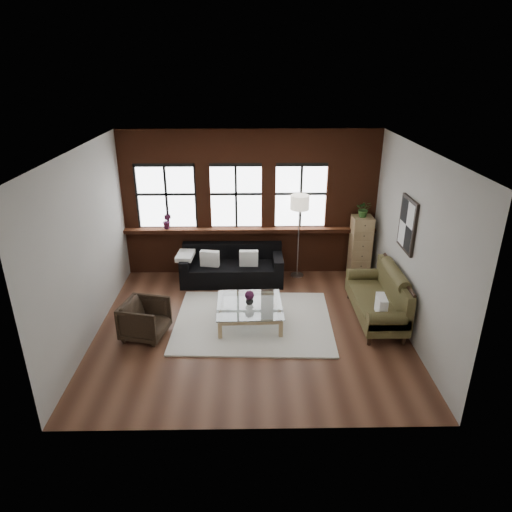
{
  "coord_description": "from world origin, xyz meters",
  "views": [
    {
      "loc": [
        -0.03,
        -7.12,
        4.45
      ],
      "look_at": [
        0.1,
        0.6,
        1.15
      ],
      "focal_mm": 32.0,
      "sensor_mm": 36.0,
      "label": 1
    }
  ],
  "objects_px": {
    "floor_lamp": "(299,234)",
    "coffee_table": "(250,314)",
    "dark_sofa": "(232,265)",
    "armchair": "(145,319)",
    "drawer_chest": "(360,247)",
    "vase": "(249,301)",
    "vintage_settee": "(376,295)"
  },
  "relations": [
    {
      "from": "drawer_chest",
      "to": "floor_lamp",
      "type": "height_order",
      "value": "floor_lamp"
    },
    {
      "from": "vase",
      "to": "dark_sofa",
      "type": "bearing_deg",
      "value": 102.1
    },
    {
      "from": "armchair",
      "to": "drawer_chest",
      "type": "relative_size",
      "value": 0.52
    },
    {
      "from": "dark_sofa",
      "to": "armchair",
      "type": "xyz_separation_m",
      "value": [
        -1.44,
        -2.15,
        -0.06
      ]
    },
    {
      "from": "dark_sofa",
      "to": "floor_lamp",
      "type": "height_order",
      "value": "floor_lamp"
    },
    {
      "from": "dark_sofa",
      "to": "coffee_table",
      "type": "distance_m",
      "value": 1.79
    },
    {
      "from": "coffee_table",
      "to": "floor_lamp",
      "type": "xyz_separation_m",
      "value": [
        1.08,
        1.99,
        0.82
      ]
    },
    {
      "from": "dark_sofa",
      "to": "drawer_chest",
      "type": "bearing_deg",
      "value": 4.17
    },
    {
      "from": "vase",
      "to": "floor_lamp",
      "type": "height_order",
      "value": "floor_lamp"
    },
    {
      "from": "vase",
      "to": "armchair",
      "type": "bearing_deg",
      "value": -167.0
    },
    {
      "from": "armchair",
      "to": "drawer_chest",
      "type": "height_order",
      "value": "drawer_chest"
    },
    {
      "from": "dark_sofa",
      "to": "vintage_settee",
      "type": "relative_size",
      "value": 1.14
    },
    {
      "from": "drawer_chest",
      "to": "coffee_table",
      "type": "bearing_deg",
      "value": -141.47
    },
    {
      "from": "vase",
      "to": "floor_lamp",
      "type": "xyz_separation_m",
      "value": [
        1.08,
        1.99,
        0.55
      ]
    },
    {
      "from": "armchair",
      "to": "drawer_chest",
      "type": "distance_m",
      "value": 4.88
    },
    {
      "from": "coffee_table",
      "to": "dark_sofa",
      "type": "bearing_deg",
      "value": 102.1
    },
    {
      "from": "armchair",
      "to": "vase",
      "type": "height_order",
      "value": "armchair"
    },
    {
      "from": "armchair",
      "to": "vintage_settee",
      "type": "bearing_deg",
      "value": -69.8
    },
    {
      "from": "drawer_chest",
      "to": "vase",
      "type": "bearing_deg",
      "value": -141.47
    },
    {
      "from": "coffee_table",
      "to": "drawer_chest",
      "type": "distance_m",
      "value": 3.16
    },
    {
      "from": "floor_lamp",
      "to": "coffee_table",
      "type": "bearing_deg",
      "value": -118.42
    },
    {
      "from": "dark_sofa",
      "to": "floor_lamp",
      "type": "bearing_deg",
      "value": 9.92
    },
    {
      "from": "vintage_settee",
      "to": "vase",
      "type": "distance_m",
      "value": 2.33
    },
    {
      "from": "vase",
      "to": "coffee_table",
      "type": "bearing_deg",
      "value": 90.0
    },
    {
      "from": "coffee_table",
      "to": "drawer_chest",
      "type": "bearing_deg",
      "value": 38.53
    },
    {
      "from": "vase",
      "to": "floor_lamp",
      "type": "relative_size",
      "value": 0.08
    },
    {
      "from": "coffee_table",
      "to": "vase",
      "type": "xyz_separation_m",
      "value": [
        0.0,
        -0.0,
        0.27
      ]
    },
    {
      "from": "vintage_settee",
      "to": "dark_sofa",
      "type": "bearing_deg",
      "value": 148.38
    },
    {
      "from": "dark_sofa",
      "to": "coffee_table",
      "type": "bearing_deg",
      "value": -77.9
    },
    {
      "from": "drawer_chest",
      "to": "floor_lamp",
      "type": "relative_size",
      "value": 0.7
    },
    {
      "from": "floor_lamp",
      "to": "drawer_chest",
      "type": "bearing_deg",
      "value": -2.03
    },
    {
      "from": "vintage_settee",
      "to": "vase",
      "type": "xyz_separation_m",
      "value": [
        -2.33,
        -0.07,
        -0.05
      ]
    }
  ]
}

